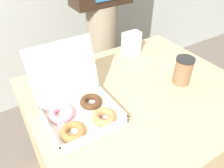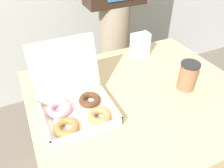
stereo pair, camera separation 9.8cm
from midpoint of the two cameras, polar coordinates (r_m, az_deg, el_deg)
The scene contains 4 objects.
table at distance 1.32m, azimuth 8.30°, elevation -14.71°, with size 1.03×0.87×0.72m.
donut_box at distance 0.93m, azimuth -6.27°, elevation -5.49°, with size 0.29×0.32×0.28m.
coffee_cup at distance 1.12m, azimuth 21.64°, elevation 1.90°, with size 0.09×0.09×0.14m.
napkin_holder at distance 1.34m, azimuth 9.49°, elevation 10.10°, with size 0.10×0.06×0.14m.
Camera 2 is at (-0.46, -0.68, 1.39)m, focal length 35.00 mm.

